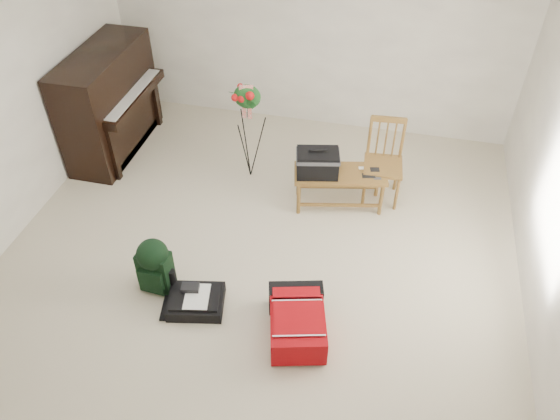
% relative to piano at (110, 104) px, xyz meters
% --- Properties ---
extents(floor, '(5.00, 5.50, 0.01)m').
position_rel_piano_xyz_m(floor, '(2.19, -1.60, -0.60)').
color(floor, beige).
rests_on(floor, ground).
extents(ceiling, '(5.00, 5.50, 0.01)m').
position_rel_piano_xyz_m(ceiling, '(2.19, -1.60, 1.90)').
color(ceiling, white).
rests_on(ceiling, wall_back).
extents(wall_back, '(5.00, 0.04, 2.50)m').
position_rel_piano_xyz_m(wall_back, '(2.19, 1.15, 0.65)').
color(wall_back, white).
rests_on(wall_back, floor).
extents(piano, '(0.71, 1.50, 1.25)m').
position_rel_piano_xyz_m(piano, '(0.00, 0.00, 0.00)').
color(piano, black).
rests_on(piano, floor).
extents(bench, '(1.03, 0.58, 0.75)m').
position_rel_piano_xyz_m(bench, '(2.66, -0.48, -0.07)').
color(bench, brown).
rests_on(bench, floor).
extents(dining_chair, '(0.44, 0.44, 0.93)m').
position_rel_piano_xyz_m(dining_chair, '(3.25, -0.21, -0.14)').
color(dining_chair, brown).
rests_on(dining_chair, floor).
extents(red_suitcase, '(0.62, 0.79, 0.29)m').
position_rel_piano_xyz_m(red_suitcase, '(2.75, -2.19, -0.44)').
color(red_suitcase, '#BB080F').
rests_on(red_suitcase, floor).
extents(black_duffel, '(0.56, 0.48, 0.21)m').
position_rel_piano_xyz_m(black_duffel, '(1.80, -2.17, -0.52)').
color(black_duffel, black).
rests_on(black_duffel, floor).
extents(green_backpack, '(0.31, 0.29, 0.59)m').
position_rel_piano_xyz_m(green_backpack, '(1.39, -2.04, -0.28)').
color(green_backpack, black).
rests_on(green_backpack, floor).
extents(flower_stand, '(0.44, 0.44, 1.21)m').
position_rel_piano_xyz_m(flower_stand, '(1.75, -0.18, -0.01)').
color(flower_stand, black).
rests_on(flower_stand, floor).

